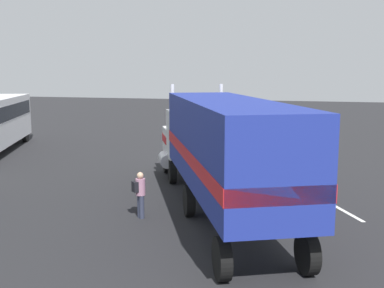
% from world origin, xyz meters
% --- Properties ---
extents(ground_plane, '(120.00, 120.00, 0.00)m').
position_xyz_m(ground_plane, '(0.00, 0.00, 0.00)').
color(ground_plane, '#232326').
extents(lane_stripe_near, '(4.08, 1.94, 0.01)m').
position_xyz_m(lane_stripe_near, '(0.95, -3.50, 0.01)').
color(lane_stripe_near, silver).
rests_on(lane_stripe_near, ground_plane).
extents(lane_stripe_mid, '(3.98, 2.17, 0.01)m').
position_xyz_m(lane_stripe_mid, '(-3.36, -6.30, 0.01)').
color(lane_stripe_mid, silver).
rests_on(lane_stripe_mid, ground_plane).
extents(semi_truck, '(13.90, 8.22, 4.50)m').
position_xyz_m(semi_truck, '(-5.62, -2.34, 2.52)').
color(semi_truck, silver).
rests_on(semi_truck, ground_plane).
extents(person_bystander, '(0.46, 0.46, 1.63)m').
position_xyz_m(person_bystander, '(-6.88, 0.18, 0.89)').
color(person_bystander, '#2D3347').
rests_on(person_bystander, ground_plane).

